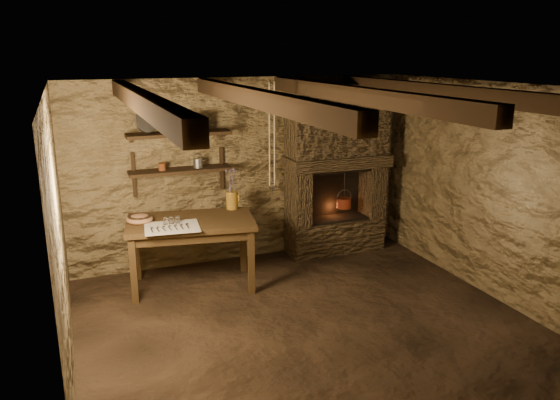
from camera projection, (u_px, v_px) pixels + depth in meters
name	position (u px, v px, depth m)	size (l,w,h in m)	color
floor	(304.00, 321.00, 5.68)	(4.50, 4.50, 0.00)	black
back_wall	(243.00, 170.00, 7.15)	(4.50, 0.04, 2.40)	brown
front_wall	(429.00, 291.00, 3.56)	(4.50, 0.04, 2.40)	brown
left_wall	(60.00, 238.00, 4.56)	(0.04, 4.00, 2.40)	brown
right_wall	(487.00, 190.00, 6.15)	(0.04, 4.00, 2.40)	brown
ceiling	(307.00, 86.00, 5.04)	(4.50, 4.00, 0.04)	black
beam_far_left	(142.00, 102.00, 4.54)	(0.14, 3.95, 0.16)	black
beam_mid_left	(256.00, 98.00, 4.89)	(0.14, 3.95, 0.16)	black
beam_mid_right	(354.00, 95.00, 5.24)	(0.14, 3.95, 0.16)	black
beam_far_right	(440.00, 92.00, 5.59)	(0.14, 3.95, 0.16)	black
shelf_lower	(181.00, 170.00, 6.68)	(1.25, 0.30, 0.04)	black
shelf_upper	(179.00, 134.00, 6.56)	(1.25, 0.30, 0.04)	black
hearth	(336.00, 165.00, 7.38)	(1.43, 0.51, 2.30)	#34281A
work_table	(192.00, 251.00, 6.42)	(1.57, 1.07, 0.83)	#2F2010
linen_cloth	(172.00, 227.00, 6.03)	(0.59, 0.48, 0.01)	beige
pewter_cutlery_row	(172.00, 227.00, 6.01)	(0.50, 0.19, 0.01)	gray
drinking_glasses	(172.00, 220.00, 6.13)	(0.19, 0.06, 0.08)	silver
stoneware_jug	(232.00, 192.00, 6.69)	(0.16, 0.15, 0.51)	#A57420
wooden_bowl	(140.00, 219.00, 6.21)	(0.30, 0.30, 0.11)	#AA7049
iron_stockpot	(200.00, 124.00, 6.63)	(0.22, 0.22, 0.17)	#332F2D
tin_pan	(146.00, 121.00, 6.48)	(0.28, 0.28, 0.04)	#989994
small_kettle	(198.00, 163.00, 6.74)	(0.16, 0.12, 0.17)	#989994
rusty_tin	(162.00, 167.00, 6.59)	(0.09, 0.09, 0.09)	#5E2912
red_pot	(344.00, 202.00, 7.51)	(0.23, 0.23, 0.54)	maroon
hanging_ropes	(272.00, 135.00, 6.16)	(0.08, 0.08, 1.20)	beige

